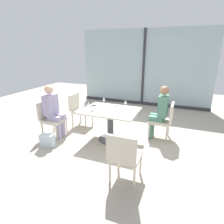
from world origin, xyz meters
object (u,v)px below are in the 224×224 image
(person_far_right, at_px, (160,110))
(wine_glass_4, at_px, (88,104))
(person_side_end, at_px, (53,109))
(wine_glass_3, at_px, (104,99))
(chair_far_right, at_px, (164,119))
(wine_glass_1, at_px, (116,105))
(dining_table_main, at_px, (110,118))
(handbag_0, at_px, (47,140))
(wine_glass_0, at_px, (84,105))
(chair_side_end, at_px, (50,117))
(chair_front_right, at_px, (124,154))
(wine_glass_2, at_px, (126,102))
(cell_phone_on_table, at_px, (93,106))
(coffee_cup, at_px, (92,109))
(chair_far_left, at_px, (79,108))

(person_far_right, relative_size, wine_glass_4, 6.81)
(person_side_end, bearing_deg, wine_glass_3, 35.71)
(chair_far_right, height_order, wine_glass_1, wine_glass_1)
(dining_table_main, height_order, handbag_0, dining_table_main)
(chair_far_right, relative_size, wine_glass_0, 4.70)
(dining_table_main, relative_size, chair_side_end, 1.42)
(wine_glass_1, xyz_separation_m, wine_glass_4, (-0.62, -0.13, 0.00))
(chair_front_right, height_order, wine_glass_2, wine_glass_2)
(chair_far_right, relative_size, cell_phone_on_table, 6.04)
(chair_far_right, height_order, person_side_end, person_side_end)
(wine_glass_1, distance_m, coffee_cup, 0.54)
(chair_side_end, distance_m, coffee_cup, 1.11)
(wine_glass_3, bearing_deg, dining_table_main, -48.58)
(wine_glass_2, xyz_separation_m, cell_phone_on_table, (-0.76, -0.17, -0.13))
(wine_glass_2, distance_m, wine_glass_4, 0.86)
(chair_side_end, distance_m, chair_front_right, 2.37)
(cell_phone_on_table, bearing_deg, person_far_right, 46.25)
(person_side_end, height_order, person_far_right, same)
(person_side_end, relative_size, person_far_right, 1.00)
(handbag_0, bearing_deg, wine_glass_4, 30.03)
(chair_side_end, relative_size, wine_glass_4, 4.70)
(chair_side_end, height_order, chair_far_right, same)
(wine_glass_1, relative_size, handbag_0, 0.62)
(chair_far_right, relative_size, wine_glass_1, 4.70)
(person_far_right, distance_m, coffee_cup, 1.57)
(chair_far_left, bearing_deg, cell_phone_on_table, -31.14)
(chair_far_left, distance_m, wine_glass_1, 1.44)
(chair_far_left, height_order, wine_glass_0, wine_glass_0)
(wine_glass_4, bearing_deg, wine_glass_2, 32.60)
(dining_table_main, height_order, wine_glass_0, wine_glass_0)
(chair_front_right, bearing_deg, coffee_cup, 136.36)
(wine_glass_0, height_order, cell_phone_on_table, wine_glass_0)
(handbag_0, bearing_deg, chair_side_end, 104.96)
(person_far_right, xyz_separation_m, coffee_cup, (-1.37, -0.76, 0.08))
(wine_glass_2, bearing_deg, handbag_0, -141.38)
(chair_side_end, bearing_deg, wine_glass_0, 5.77)
(chair_far_right, distance_m, wine_glass_1, 1.18)
(person_side_end, xyz_separation_m, wine_glass_3, (0.98, 0.71, 0.16))
(chair_far_left, xyz_separation_m, wine_glass_0, (0.62, -0.77, 0.37))
(dining_table_main, bearing_deg, chair_front_right, -59.68)
(person_far_right, xyz_separation_m, wine_glass_4, (-1.49, -0.67, 0.16))
(person_side_end, xyz_separation_m, wine_glass_0, (0.78, 0.09, 0.16))
(chair_front_right, distance_m, wine_glass_3, 2.01)
(chair_far_right, relative_size, coffee_cup, 9.67)
(person_side_end, distance_m, cell_phone_on_table, 0.93)
(chair_far_right, relative_size, person_far_right, 0.69)
(wine_glass_2, height_order, wine_glass_4, same)
(wine_glass_4, relative_size, coffee_cup, 2.06)
(chair_far_left, distance_m, handbag_0, 1.38)
(chair_far_left, relative_size, cell_phone_on_table, 6.04)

